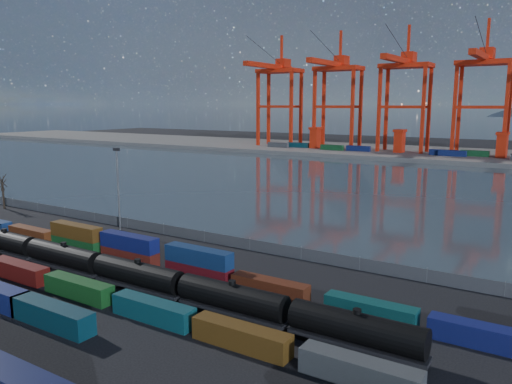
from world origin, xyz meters
The scene contains 12 objects.
ground centered at (0.00, 0.00, 0.00)m, with size 700.00×700.00×0.00m, color black.
harbor_water centered at (0.00, 105.00, 0.01)m, with size 700.00×700.00×0.00m, color #313E46.
far_quay centered at (0.00, 210.00, 1.00)m, with size 700.00×70.00×2.00m, color #514F4C.
container_row_mid centered at (-4.15, -2.04, 1.45)m, with size 140.47×2.30×4.90m.
container_row_north centered at (1.96, 11.59, 1.82)m, with size 140.73×2.23×4.75m.
tanker_string centered at (-9.96, 3.68, 2.29)m, with size 92.33×3.18×4.56m.
waterfront_fence centered at (0.00, 28.00, 1.00)m, with size 160.12×0.12×2.20m.
bare_tree centered at (-69.79, 25.57, 4.19)m, with size 2.23×2.18×8.38m.
yard_light_mast centered at (-30.00, 26.00, 9.30)m, with size 1.60×0.40×16.60m.
gantry_cranes centered at (-7.50, 203.34, 38.33)m, with size 199.05×46.18×62.53m.
quay_containers centered at (-11.00, 195.46, 3.30)m, with size 172.58×10.99×2.60m.
straddle_carriers centered at (-2.50, 200.00, 7.82)m, with size 140.00×7.00×11.10m.
Camera 1 is at (45.61, -42.16, 25.04)m, focal length 35.00 mm.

